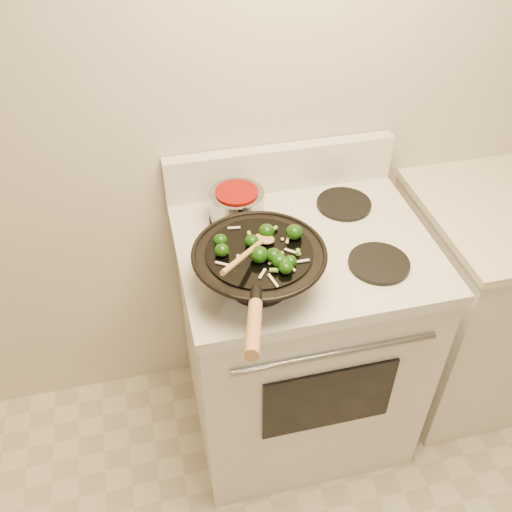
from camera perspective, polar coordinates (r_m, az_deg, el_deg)
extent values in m
plane|color=beige|center=(1.88, 8.92, 17.69)|extent=(3.50, 0.00, 3.50)
cube|color=silver|center=(2.09, 4.15, -8.70)|extent=(0.76, 0.64, 0.88)
cube|color=silver|center=(1.77, 4.86, 0.91)|extent=(0.78, 0.66, 0.04)
cube|color=silver|center=(1.94, 2.44, 8.80)|extent=(0.78, 0.05, 0.16)
cylinder|color=gray|center=(1.64, 8.01, -9.65)|extent=(0.60, 0.02, 0.02)
cube|color=black|center=(1.82, 7.27, -14.08)|extent=(0.42, 0.01, 0.28)
cylinder|color=black|center=(1.60, 0.31, -2.70)|extent=(0.18, 0.18, 0.01)
cylinder|color=black|center=(1.70, 12.18, -0.71)|extent=(0.18, 0.18, 0.01)
cylinder|color=black|center=(1.83, -1.88, 3.70)|extent=(0.18, 0.18, 0.01)
cylinder|color=black|center=(1.91, 8.78, 5.16)|extent=(0.18, 0.18, 0.01)
cube|color=silver|center=(2.43, 23.00, -4.10)|extent=(0.73, 0.60, 0.88)
torus|color=black|center=(1.53, 0.32, 0.32)|extent=(0.37, 0.37, 0.01)
cylinder|color=black|center=(1.53, 0.32, 0.40)|extent=(0.29, 0.29, 0.01)
cylinder|color=black|center=(1.35, 0.01, -4.01)|extent=(0.04, 0.07, 0.04)
cylinder|color=#A57441|center=(1.24, -0.23, -7.22)|extent=(0.08, 0.19, 0.07)
ellipsoid|color=black|center=(1.47, 2.32, -0.47)|extent=(0.04, 0.04, 0.03)
cylinder|color=#4D8630|center=(1.48, 2.76, -0.69)|extent=(0.02, 0.02, 0.01)
ellipsoid|color=black|center=(1.54, -3.59, 1.60)|extent=(0.04, 0.04, 0.03)
ellipsoid|color=black|center=(1.47, 3.45, -0.54)|extent=(0.04, 0.04, 0.03)
ellipsoid|color=black|center=(1.51, -3.45, 0.60)|extent=(0.04, 0.04, 0.03)
cylinder|color=#4D8630|center=(1.51, -3.00, 0.38)|extent=(0.02, 0.01, 0.01)
ellipsoid|color=black|center=(1.47, 2.87, -0.74)|extent=(0.04, 0.04, 0.03)
ellipsoid|color=black|center=(1.45, 2.99, -1.16)|extent=(0.04, 0.04, 0.03)
ellipsoid|color=black|center=(1.48, 0.32, 0.15)|extent=(0.05, 0.05, 0.04)
cylinder|color=#4D8630|center=(1.50, 0.87, -0.16)|extent=(0.02, 0.02, 0.02)
ellipsoid|color=black|center=(1.53, -0.43, 1.50)|extent=(0.04, 0.04, 0.03)
ellipsoid|color=black|center=(1.49, 1.77, 0.08)|extent=(0.04, 0.04, 0.04)
ellipsoid|color=black|center=(1.56, 3.84, 2.40)|extent=(0.05, 0.05, 0.04)
cylinder|color=#4D8630|center=(1.57, 4.32, 2.11)|extent=(0.02, 0.02, 0.02)
ellipsoid|color=black|center=(1.56, 1.05, 2.51)|extent=(0.05, 0.05, 0.04)
cube|color=silver|center=(1.48, -3.31, -0.80)|extent=(0.04, 0.03, 0.00)
cube|color=silver|center=(1.45, 0.65, -1.76)|extent=(0.03, 0.03, 0.00)
cube|color=silver|center=(1.44, 1.72, -2.46)|extent=(0.02, 0.05, 0.00)
cube|color=silver|center=(1.57, 0.89, 2.06)|extent=(0.02, 0.03, 0.00)
cube|color=silver|center=(1.60, -2.23, 2.84)|extent=(0.04, 0.01, 0.00)
cube|color=silver|center=(1.48, 3.42, -0.98)|extent=(0.02, 0.05, 0.00)
cube|color=silver|center=(1.50, 4.67, -0.50)|extent=(0.04, 0.01, 0.00)
cube|color=silver|center=(1.49, 1.77, -0.51)|extent=(0.03, 0.02, 0.00)
cube|color=silver|center=(1.49, -1.83, -0.36)|extent=(0.02, 0.04, 0.00)
cube|color=silver|center=(1.56, 3.24, 1.82)|extent=(0.02, 0.04, 0.00)
cube|color=silver|center=(1.52, 3.67, 0.43)|extent=(0.04, 0.04, 0.00)
cylinder|color=#639831|center=(1.57, -0.69, 2.18)|extent=(0.03, 0.02, 0.01)
cylinder|color=#639831|center=(1.59, 1.81, 2.74)|extent=(0.02, 0.01, 0.02)
cylinder|color=#639831|center=(1.46, 1.80, -1.43)|extent=(0.02, 0.02, 0.02)
cylinder|color=#639831|center=(1.51, 4.21, 0.41)|extent=(0.03, 0.01, 0.02)
cylinder|color=#639831|center=(1.55, 1.12, 1.64)|extent=(0.02, 0.02, 0.01)
cylinder|color=#639831|center=(1.50, 2.40, 0.10)|extent=(0.02, 0.01, 0.02)
sphere|color=beige|center=(1.56, -0.80, 1.72)|extent=(0.01, 0.01, 0.01)
sphere|color=beige|center=(1.47, 2.73, -1.07)|extent=(0.01, 0.01, 0.01)
sphere|color=beige|center=(1.58, 0.58, 2.54)|extent=(0.01, 0.01, 0.01)
sphere|color=beige|center=(1.56, 2.65, 1.68)|extent=(0.01, 0.01, 0.01)
ellipsoid|color=#A57441|center=(1.55, 0.85, 1.75)|extent=(0.07, 0.07, 0.02)
cylinder|color=#A57441|center=(1.45, -1.16, 0.07)|extent=(0.16, 0.19, 0.08)
cylinder|color=gray|center=(1.79, -1.92, 5.09)|extent=(0.17, 0.17, 0.10)
cylinder|color=#710805|center=(1.76, -1.95, 6.41)|extent=(0.13, 0.13, 0.01)
cylinder|color=black|center=(1.66, -0.60, 3.59)|extent=(0.03, 0.11, 0.02)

